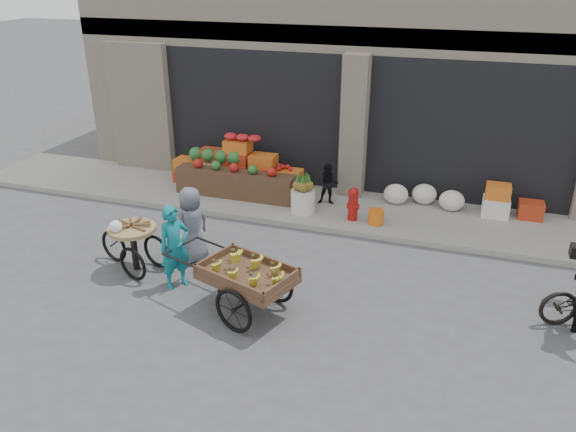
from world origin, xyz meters
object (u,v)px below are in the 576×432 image
(banana_cart, at_px, (244,271))
(vendor_woman, at_px, (175,247))
(orange_bucket, at_px, (376,217))
(vendor_grey, at_px, (192,225))
(tricycle_cart, at_px, (133,241))
(fire_hydrant, at_px, (353,203))
(pineapple_bin, at_px, (303,201))
(seated_person, at_px, (328,184))

(banana_cart, xyz_separation_m, vendor_woman, (-1.39, 0.36, 0.01))
(orange_bucket, height_order, vendor_woman, vendor_woman)
(orange_bucket, bearing_deg, vendor_grey, -141.11)
(tricycle_cart, bearing_deg, orange_bucket, 53.44)
(fire_hydrant, distance_m, tricycle_cart, 4.48)
(pineapple_bin, bearing_deg, tricycle_cart, -125.14)
(fire_hydrant, height_order, vendor_woman, vendor_woman)
(seated_person, distance_m, vendor_woman, 4.28)
(seated_person, bearing_deg, vendor_grey, -129.56)
(banana_cart, height_order, tricycle_cart, banana_cart)
(pineapple_bin, bearing_deg, banana_cart, -87.02)
(orange_bucket, height_order, vendor_grey, vendor_grey)
(pineapple_bin, bearing_deg, seated_person, 56.31)
(fire_hydrant, xyz_separation_m, vendor_woman, (-2.30, -3.31, 0.23))
(banana_cart, xyz_separation_m, vendor_grey, (-1.54, 1.25, -0.01))
(pineapple_bin, relative_size, banana_cart, 0.20)
(fire_hydrant, xyz_separation_m, orange_bucket, (0.50, -0.05, -0.23))
(pineapple_bin, distance_m, fire_hydrant, 1.11)
(fire_hydrant, relative_size, seated_person, 0.76)
(vendor_woman, xyz_separation_m, vendor_grey, (-0.14, 0.89, -0.02))
(banana_cart, distance_m, vendor_grey, 1.98)
(orange_bucket, bearing_deg, tricycle_cart, -141.58)
(pineapple_bin, distance_m, vendor_grey, 2.84)
(banana_cart, bearing_deg, orange_bucket, 87.37)
(banana_cart, bearing_deg, vendor_grey, 159.54)
(vendor_woman, bearing_deg, banana_cart, -69.20)
(pineapple_bin, relative_size, seated_person, 0.56)
(seated_person, distance_m, vendor_grey, 3.54)
(vendor_woman, xyz_separation_m, tricycle_cart, (-0.98, 0.26, -0.17))
(banana_cart, distance_m, tricycle_cart, 2.46)
(pineapple_bin, height_order, seated_person, seated_person)
(banana_cart, distance_m, vendor_woman, 1.44)
(vendor_woman, bearing_deg, pineapple_bin, 15.60)
(vendor_woman, distance_m, vendor_grey, 0.90)
(orange_bucket, xyz_separation_m, seated_person, (-1.20, 0.70, 0.31))
(pineapple_bin, bearing_deg, orange_bucket, -3.58)
(tricycle_cart, height_order, vendor_grey, vendor_grey)
(pineapple_bin, bearing_deg, vendor_grey, -118.50)
(fire_hydrant, xyz_separation_m, seated_person, (-0.70, 0.65, 0.08))
(seated_person, xyz_separation_m, tricycle_cart, (-2.58, -3.70, -0.02))
(tricycle_cart, relative_size, vendor_grey, 1.02)
(seated_person, xyz_separation_m, vendor_grey, (-1.74, -3.07, 0.13))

